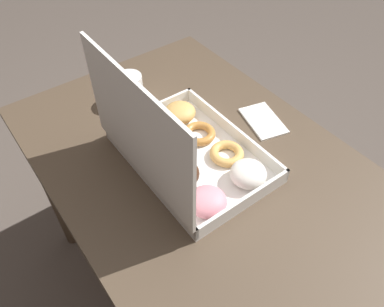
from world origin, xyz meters
name	(u,v)px	position (x,y,z in m)	size (l,w,h in m)	color
ground_plane	(202,289)	(0.00, 0.00, 0.00)	(8.00, 8.00, 0.00)	#564C44
dining_table	(207,195)	(0.00, 0.00, 0.61)	(1.13, 0.72, 0.72)	#4C3D2D
donut_box	(181,150)	(0.05, 0.05, 0.77)	(0.41, 0.29, 0.32)	white
coffee_mug	(130,88)	(0.36, 0.02, 0.77)	(0.08, 0.08, 0.09)	white
paper_napkin	(263,121)	(0.05, -0.24, 0.72)	(0.16, 0.12, 0.01)	white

